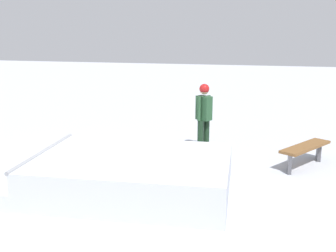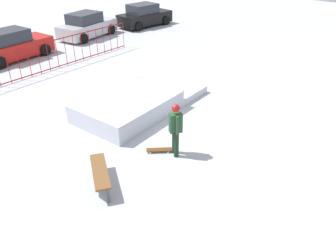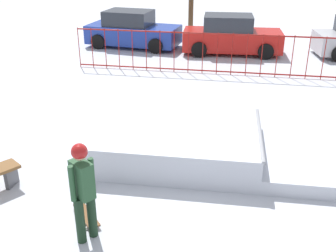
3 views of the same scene
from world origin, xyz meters
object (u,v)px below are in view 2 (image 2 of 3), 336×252
at_px(skater, 176,126).
at_px(parked_car_black, 144,16).
at_px(park_bench, 100,174).
at_px(parked_car_red, 12,46).
at_px(skate_ramp, 136,103).
at_px(parked_car_silver, 87,26).
at_px(skateboard, 159,150).

distance_m(skater, parked_car_black, 17.03).
bearing_deg(park_bench, parked_car_red, 72.89).
bearing_deg(park_bench, skate_ramp, 33.36).
xyz_separation_m(skate_ramp, parked_car_silver, (5.40, 10.16, 0.41)).
height_order(skate_ramp, parked_car_silver, parked_car_silver).
height_order(skateboard, parked_car_red, parked_car_red).
xyz_separation_m(skate_ramp, parked_car_black, (10.14, 9.53, 0.41)).
relative_size(skate_ramp, park_bench, 3.56).
distance_m(skater, park_bench, 2.59).
bearing_deg(skateboard, parked_car_red, 128.50).
height_order(parked_car_red, parked_car_silver, same).
xyz_separation_m(skate_ramp, skateboard, (-1.54, -2.60, -0.24)).
relative_size(skater, parked_car_red, 0.41).
relative_size(skate_ramp, parked_car_red, 1.31).
relative_size(skater, parked_car_black, 0.41).
distance_m(parked_car_red, parked_car_black, 10.20).
distance_m(skater, skateboard, 1.07).
xyz_separation_m(skater, parked_car_red, (1.25, 12.57, -0.28)).
bearing_deg(parked_car_red, parked_car_silver, 1.06).
relative_size(skate_ramp, parked_car_silver, 1.28).
distance_m(skater, parked_car_silver, 14.84).
relative_size(parked_car_silver, parked_car_black, 1.03).
bearing_deg(parked_car_silver, skate_ramp, -128.28).
bearing_deg(parked_car_red, skater, -101.54).
height_order(skate_ramp, parked_car_red, parked_car_red).
distance_m(park_bench, parked_car_red, 12.53).
bearing_deg(skate_ramp, parked_car_silver, 57.94).
bearing_deg(park_bench, parked_car_black, 40.82).
bearing_deg(parked_car_red, park_bench, -112.96).
xyz_separation_m(skateboard, park_bench, (-2.21, 0.13, 0.28)).
bearing_deg(parked_car_silver, park_bench, -136.21).
bearing_deg(skateboard, skater, -19.02).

